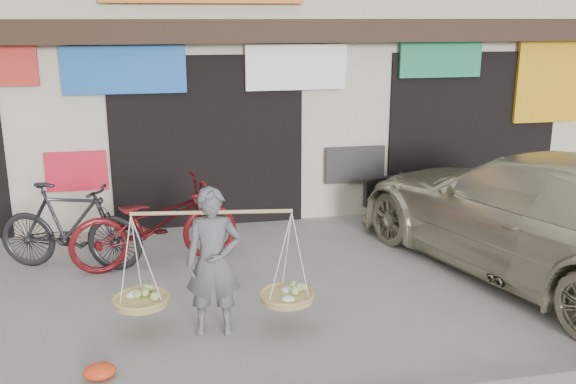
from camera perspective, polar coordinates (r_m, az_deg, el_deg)
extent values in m
plane|color=gray|center=(7.28, -4.39, -11.31)|extent=(70.00, 70.00, 0.00)
cube|color=beige|center=(12.99, -8.62, 16.23)|extent=(14.00, 6.00, 7.00)
cube|color=black|center=(9.85, -7.39, 13.99)|extent=(14.00, 0.35, 0.35)
cube|color=black|center=(10.42, -7.24, 4.65)|extent=(3.00, 0.60, 2.70)
cube|color=black|center=(11.66, 15.47, 5.35)|extent=(3.00, 0.60, 2.70)
cube|color=blue|center=(9.92, -14.35, 10.47)|extent=(1.80, 0.08, 0.70)
cube|color=white|center=(10.15, 0.74, 11.04)|extent=(1.60, 0.08, 0.70)
cube|color=#1B7D4C|center=(10.91, 13.40, 11.46)|extent=(1.40, 0.08, 0.60)
cube|color=orange|center=(11.92, 22.14, 9.12)|extent=(1.20, 0.08, 1.40)
cube|color=red|center=(10.21, -18.28, 1.76)|extent=(0.90, 0.08, 0.60)
cube|color=#2A2A2A|center=(10.65, 5.98, 2.44)|extent=(1.00, 0.08, 0.60)
imported|color=#5C5C61|center=(6.74, -6.65, -6.22)|extent=(0.63, 0.46, 1.59)
cylinder|color=tan|center=(6.56, -6.79, -1.81)|extent=(1.64, 0.27, 0.04)
cylinder|color=tan|center=(6.98, -12.91, -9.42)|extent=(0.56, 0.56, 0.07)
ellipsoid|color=#A5BF66|center=(6.96, -12.94, -8.97)|extent=(0.39, 0.39, 0.10)
cylinder|color=tan|center=(6.90, -0.10, -9.31)|extent=(0.56, 0.56, 0.07)
ellipsoid|color=#A5BF66|center=(6.88, -0.10, -8.86)|extent=(0.39, 0.39, 0.10)
imported|color=black|center=(8.93, -18.81, -2.91)|extent=(2.04, 1.14, 1.18)
imported|color=#560E11|center=(8.76, -11.72, -2.73)|extent=(2.37, 1.22, 1.19)
imported|color=#BAB296|center=(8.83, 21.32, -1.85)|extent=(3.73, 6.00, 1.62)
cube|color=black|center=(10.73, 10.58, 0.44)|extent=(1.66, 0.57, 0.45)
cube|color=silver|center=(10.81, 10.33, 0.02)|extent=(0.44, 0.14, 0.12)
ellipsoid|color=red|center=(6.44, -16.40, -15.05)|extent=(0.31, 0.25, 0.14)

